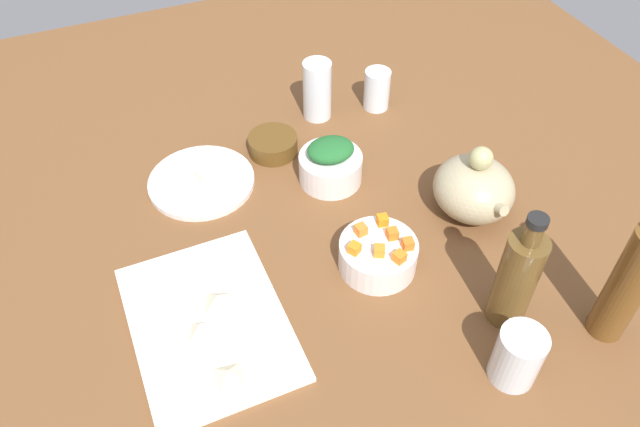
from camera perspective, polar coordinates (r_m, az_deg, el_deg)
name	(u,v)px	position (r cm, az deg, el deg)	size (l,w,h in cm)	color
tabletop	(320,238)	(114.87, 0.00, -2.26)	(190.00, 190.00, 3.00)	brown
cutting_board	(208,322)	(102.53, -10.21, -9.81)	(32.56, 23.72, 1.00)	white
plate_tofu	(202,182)	(124.73, -10.83, 2.89)	(20.88, 20.88, 1.20)	white
bowl_greens	(330,168)	(121.93, 0.97, 4.20)	(12.42, 12.42, 5.96)	white
bowl_carrots	(378,255)	(107.04, 5.34, -3.83)	(13.50, 13.50, 5.47)	white
bowl_small_side	(274,144)	(129.59, -4.21, 6.39)	(10.20, 10.20, 3.78)	#583B16
teapot	(474,188)	(117.06, 13.97, 2.29)	(16.99, 14.61, 15.07)	tan
bottle_0	(517,278)	(99.45, 17.64, -5.65)	(6.20, 6.20, 22.68)	brown
bottle_1	(630,283)	(102.02, 26.56, -5.70)	(5.64, 5.64, 27.67)	brown
drinking_glass_0	(377,89)	(140.76, 5.25, 11.29)	(5.76, 5.76, 9.13)	white
drinking_glass_1	(518,356)	(96.78, 17.70, -12.40)	(7.04, 7.04, 9.87)	white
drinking_glass_2	(317,90)	(136.25, -0.27, 11.27)	(6.19, 6.19, 13.34)	white
carrot_cube_0	(361,230)	(105.78, 3.77, -1.50)	(1.80, 1.80, 1.80)	orange
carrot_cube_1	(392,234)	(105.66, 6.66, -1.85)	(1.80, 1.80, 1.80)	orange
carrot_cube_2	(400,257)	(102.39, 7.32, -3.98)	(1.80, 1.80, 1.80)	orange
carrot_cube_3	(354,248)	(102.93, 3.17, -3.21)	(1.80, 1.80, 1.80)	orange
carrot_cube_4	(379,251)	(102.89, 5.48, -3.43)	(1.80, 1.80, 1.80)	orange
carrot_cube_5	(408,244)	(104.45, 8.08, -2.78)	(1.80, 1.80, 1.80)	orange
carrot_cube_6	(382,220)	(107.63, 5.76, -0.62)	(1.80, 1.80, 1.80)	orange
chopped_greens_mound	(331,150)	(118.85, 0.99, 5.90)	(9.17, 7.52, 3.47)	#21622B
tofu_cube_0	(203,175)	(123.60, -10.69, 3.52)	(2.20, 2.20, 2.20)	white
tofu_cube_1	(219,182)	(121.54, -9.22, 2.89)	(2.20, 2.20, 2.20)	#ECE9CD
tofu_cube_2	(221,167)	(124.76, -9.05, 4.26)	(2.20, 2.20, 2.20)	white
tofu_cube_3	(193,187)	(121.34, -11.60, 2.38)	(2.20, 2.20, 2.20)	white
dumpling_0	(201,328)	(100.03, -10.84, -10.29)	(4.11, 3.66, 2.42)	beige
dumpling_1	(219,300)	(102.62, -9.29, -7.84)	(4.75, 4.57, 2.56)	beige
dumpling_2	(229,374)	(95.30, -8.36, -14.37)	(4.26, 4.09, 2.01)	beige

